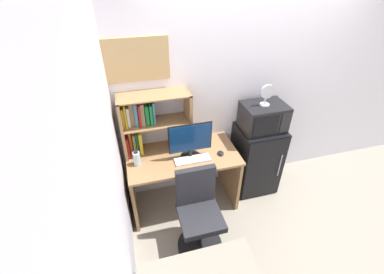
{
  "coord_description": "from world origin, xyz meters",
  "views": [
    {
      "loc": [
        -1.42,
        -2.55,
        2.6
      ],
      "look_at": [
        -0.82,
        -0.36,
        1.03
      ],
      "focal_mm": 24.12,
      "sensor_mm": 36.0,
      "label": 1
    }
  ],
  "objects": [
    {
      "name": "keyboard",
      "position": [
        -0.84,
        -0.45,
        0.79
      ],
      "size": [
        0.39,
        0.13,
        0.02
      ],
      "primitive_type": "cube",
      "color": "silver",
      "rests_on": "desk"
    },
    {
      "name": "microwave",
      "position": [
        0.06,
        -0.26,
        1.08
      ],
      "size": [
        0.5,
        0.38,
        0.32
      ],
      "color": "black",
      "rests_on": "mini_fridge"
    },
    {
      "name": "desk_fan",
      "position": [
        0.05,
        -0.27,
        1.38
      ],
      "size": [
        0.16,
        0.11,
        0.25
      ],
      "color": "silver",
      "rests_on": "microwave"
    },
    {
      "name": "monitor",
      "position": [
        -0.85,
        -0.38,
        1.0
      ],
      "size": [
        0.48,
        0.22,
        0.42
      ],
      "color": "black",
      "rests_on": "desk"
    },
    {
      "name": "wall_left",
      "position": [
        -1.62,
        -1.6,
        1.3
      ],
      "size": [
        0.04,
        4.4,
        2.6
      ],
      "primitive_type": "cube",
      "color": "silver",
      "rests_on": "ground_plane"
    },
    {
      "name": "wall_back",
      "position": [
        0.4,
        0.02,
        1.3
      ],
      "size": [
        6.4,
        0.04,
        2.6
      ],
      "primitive_type": "cube",
      "color": "silver",
      "rests_on": "ground_plane"
    },
    {
      "name": "mini_fridge",
      "position": [
        0.06,
        -0.27,
        0.46
      ],
      "size": [
        0.54,
        0.51,
        0.93
      ],
      "color": "black",
      "rests_on": "ground_plane"
    },
    {
      "name": "water_bottle",
      "position": [
        -1.43,
        -0.36,
        0.86
      ],
      "size": [
        0.08,
        0.08,
        0.18
      ],
      "color": "silver",
      "rests_on": "desk"
    },
    {
      "name": "hutch_bookshelf",
      "position": [
        -1.28,
        -0.13,
        1.16
      ],
      "size": [
        0.75,
        0.29,
        0.69
      ],
      "color": "#997047",
      "rests_on": "desk"
    },
    {
      "name": "desk",
      "position": [
        -0.92,
        -0.33,
        0.54
      ],
      "size": [
        1.25,
        0.66,
        0.78
      ],
      "color": "#997047",
      "rests_on": "ground_plane"
    },
    {
      "name": "computer_mouse",
      "position": [
        -0.51,
        -0.43,
        0.8
      ],
      "size": [
        0.07,
        0.09,
        0.03
      ],
      "primitive_type": "ellipsoid",
      "color": "black",
      "rests_on": "desk"
    },
    {
      "name": "wall_corkboard",
      "position": [
        -1.29,
        -0.01,
        1.79
      ],
      "size": [
        0.65,
        0.02,
        0.43
      ],
      "primitive_type": "cube",
      "color": "tan"
    },
    {
      "name": "desk_chair",
      "position": [
        -0.9,
        -0.92,
        0.43
      ],
      "size": [
        0.48,
        0.48,
        0.96
      ],
      "color": "black",
      "rests_on": "ground_plane"
    }
  ]
}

